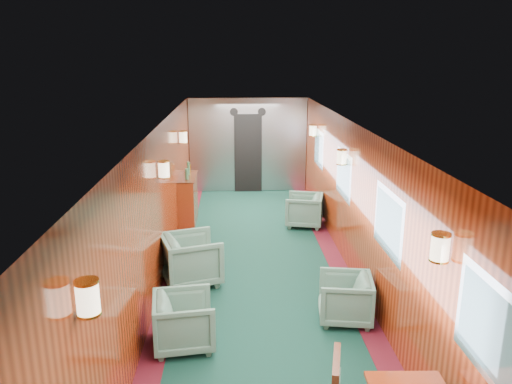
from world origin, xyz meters
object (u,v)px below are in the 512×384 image
at_px(credenza, 188,199).
at_px(armchair_left_near, 184,321).
at_px(armchair_left_far, 192,259).
at_px(armchair_right_near, 345,298).
at_px(armchair_right_far, 304,210).

xyz_separation_m(credenza, armchair_left_near, (0.34, -4.69, -0.18)).
height_order(armchair_left_far, armchair_right_near, armchair_left_far).
relative_size(armchair_left_near, armchair_left_far, 0.85).
bearing_deg(armchair_left_far, armchair_left_near, 163.78).
bearing_deg(armchair_left_far, armchair_right_far, -56.88).
relative_size(armchair_right_near, armchair_right_far, 0.94).
distance_m(armchair_left_far, armchair_right_near, 2.45).
height_order(armchair_left_far, armchair_right_far, armchair_left_far).
relative_size(armchair_left_near, armchair_right_far, 0.99).
height_order(armchair_left_near, armchair_left_far, armchair_left_far).
distance_m(credenza, armchair_left_near, 4.71).
bearing_deg(armchair_right_near, armchair_left_near, -67.49).
distance_m(credenza, armchair_left_far, 2.95).
height_order(credenza, armchair_right_far, credenza).
xyz_separation_m(armchair_left_near, armchair_right_near, (2.06, 0.51, -0.01)).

